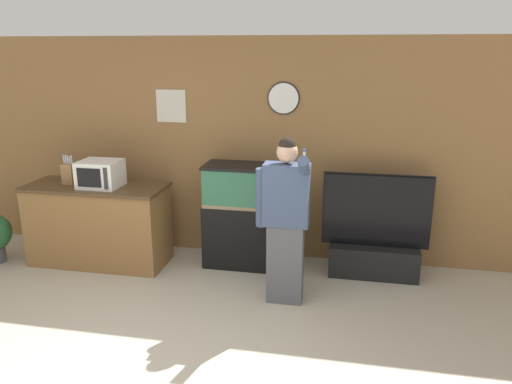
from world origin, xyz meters
name	(u,v)px	position (x,y,z in m)	size (l,w,h in m)	color
wall_back_paneled	(221,149)	(0.00, 2.80, 1.30)	(10.00, 0.08, 2.60)	olive
counter_island	(99,224)	(-1.33, 2.15, 0.48)	(1.62, 0.67, 0.95)	brown
microwave	(100,174)	(-1.23, 2.12, 1.10)	(0.45, 0.39, 0.30)	white
knife_block	(69,173)	(-1.65, 2.16, 1.08)	(0.13, 0.11, 0.34)	olive
aquarium_on_stand	(246,216)	(0.39, 2.43, 0.60)	(0.95, 0.47, 1.20)	black
tv_on_stand	(374,246)	(1.85, 2.43, 0.34)	(1.18, 0.40, 1.16)	black
person_standing	(285,219)	(0.95, 1.63, 0.87)	(0.53, 0.40, 1.67)	#515156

